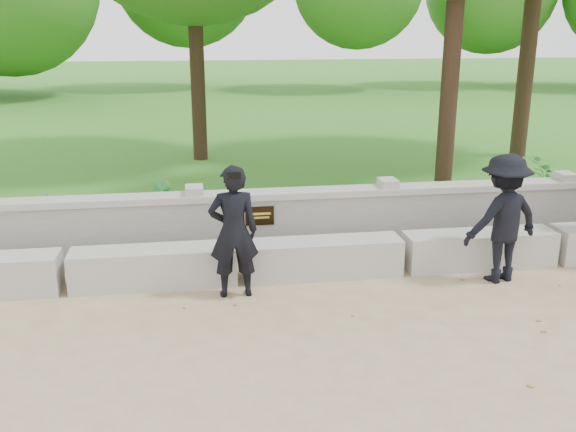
# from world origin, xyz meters

# --- Properties ---
(ground) EXTENTS (80.00, 80.00, 0.00)m
(ground) POSITION_xyz_m (0.00, 0.00, 0.00)
(ground) COLOR tan
(ground) RESTS_ON ground
(lawn) EXTENTS (40.00, 22.00, 0.25)m
(lawn) POSITION_xyz_m (0.00, 14.00, 0.12)
(lawn) COLOR #2C751E
(lawn) RESTS_ON ground
(concrete_bench) EXTENTS (11.90, 0.45, 0.45)m
(concrete_bench) POSITION_xyz_m (0.00, 1.90, 0.22)
(concrete_bench) COLOR #B4B2AA
(concrete_bench) RESTS_ON ground
(parapet_wall) EXTENTS (12.50, 0.35, 0.90)m
(parapet_wall) POSITION_xyz_m (0.00, 2.60, 0.46)
(parapet_wall) COLOR #A9A7A0
(parapet_wall) RESTS_ON ground
(man_main) EXTENTS (0.55, 0.50, 1.50)m
(man_main) POSITION_xyz_m (-0.10, 1.47, 0.75)
(man_main) COLOR black
(man_main) RESTS_ON ground
(visitor_mid) EXTENTS (1.09, 0.79, 1.53)m
(visitor_mid) POSITION_xyz_m (3.04, 1.45, 0.76)
(visitor_mid) COLOR black
(visitor_mid) RESTS_ON ground
(shrub_a) EXTENTS (0.36, 0.36, 0.58)m
(shrub_a) POSITION_xyz_m (-2.42, 3.30, 0.54)
(shrub_a) COLOR #2A7E31
(shrub_a) RESTS_ON lawn
(shrub_b) EXTENTS (0.42, 0.45, 0.66)m
(shrub_b) POSITION_xyz_m (-0.96, 3.32, 0.58)
(shrub_b) COLOR #2A7E31
(shrub_b) RESTS_ON lawn
(shrub_c) EXTENTS (0.74, 0.72, 0.62)m
(shrub_c) POSITION_xyz_m (5.12, 4.06, 0.56)
(shrub_c) COLOR #2A7E31
(shrub_c) RESTS_ON lawn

